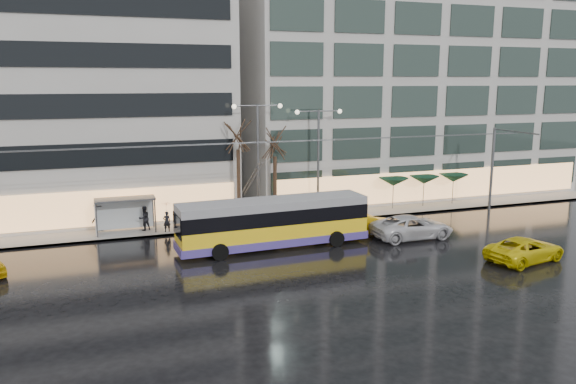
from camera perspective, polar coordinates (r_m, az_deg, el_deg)
name	(u,v)px	position (r m, az deg, el deg)	size (l,w,h in m)	color
ground	(277,267)	(33.66, -1.13, -7.64)	(140.00, 140.00, 0.00)	black
sidewalk	(248,212)	(47.10, -4.09, -2.05)	(80.00, 10.00, 0.15)	gray
kerb	(265,226)	(42.48, -2.35, -3.51)	(80.00, 0.10, 0.15)	slate
building_left	(6,77)	(49.68, -26.76, 10.37)	(34.00, 14.00, 22.00)	#A9A7A2
building_right	(401,62)	(57.13, 11.45, 12.80)	(32.00, 14.00, 25.00)	#A9A7A2
trolleybus	(273,224)	(37.05, -1.49, -3.29)	(12.80, 5.11, 5.89)	yellow
catenary	(256,175)	(40.28, -3.30, 1.74)	(42.24, 5.12, 7.00)	#595B60
bus_shelter	(120,208)	(41.97, -16.74, -1.52)	(4.20, 1.60, 2.51)	#595B60
street_lamp_near	(258,146)	(43.04, -3.09, 4.69)	(3.96, 0.36, 9.03)	#595B60
street_lamp_far	(318,147)	(44.70, 3.10, 4.58)	(3.96, 0.36, 8.53)	#595B60
tree_a	(238,132)	(42.73, -5.12, 6.10)	(3.20, 3.20, 8.40)	black
tree_b	(275,139)	(43.81, -1.35, 5.36)	(3.20, 3.20, 7.70)	black
parasol_a	(393,182)	(48.42, 10.66, 1.01)	(2.50, 2.50, 2.65)	#595B60
parasol_b	(424,180)	(49.96, 13.66, 1.20)	(2.50, 2.50, 2.65)	#595B60
parasol_c	(453,178)	(51.63, 16.46, 1.37)	(2.50, 2.50, 2.65)	#595B60
taxi_b	(367,224)	(40.99, 8.03, -3.24)	(1.51, 4.33, 1.43)	#D69E0B
taxi_c	(525,249)	(37.47, 22.95, -5.39)	(2.46, 5.34, 1.48)	yellow
sedan_silver	(412,227)	(40.38, 12.51, -3.48)	(2.69, 5.84, 1.62)	silver
pedestrian_a	(166,212)	(41.30, -12.26, -1.97)	(1.09, 1.10, 2.19)	black
pedestrian_b	(144,218)	(42.24, -14.40, -2.60)	(1.07, 0.97, 1.78)	black
pedestrian_c	(100,216)	(42.92, -18.58, -2.31)	(1.22, 0.91, 2.11)	black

